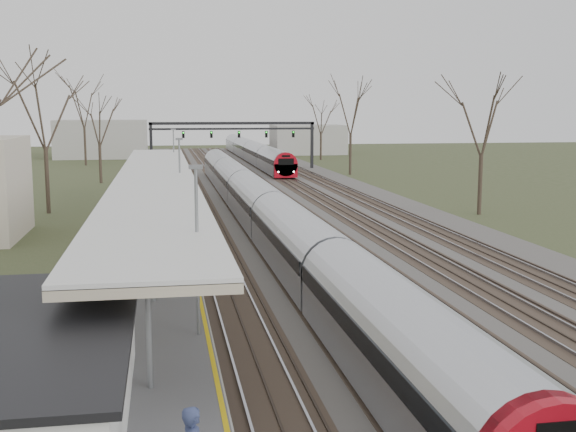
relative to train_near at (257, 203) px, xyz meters
name	(u,v)px	position (x,y,z in m)	size (l,w,h in m)	color
track_bed	(267,197)	(2.76, 14.53, -1.42)	(24.00, 160.00, 0.22)	#474442
platform	(157,227)	(-6.55, -2.97, -0.98)	(3.50, 69.00, 1.00)	#9E9B93
canopy	(155,178)	(-6.55, -7.48, 2.45)	(4.10, 50.00, 3.11)	slate
signal_gantry	(233,131)	(2.79, 44.52, 3.43)	(21.00, 0.59, 6.08)	black
tree_west_far	(43,104)	(-14.50, 7.53, 6.54)	(5.50, 5.50, 11.33)	#2D231C
tree_east_far	(483,114)	(16.50, 1.53, 5.81)	(5.00, 5.00, 10.30)	#2D231C
train_near	(257,203)	(0.00, 0.00, 0.00)	(2.62, 75.21, 3.05)	#AAADB4
train_far	(252,151)	(7.00, 59.31, 0.00)	(2.62, 60.21, 3.05)	#AAADB4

